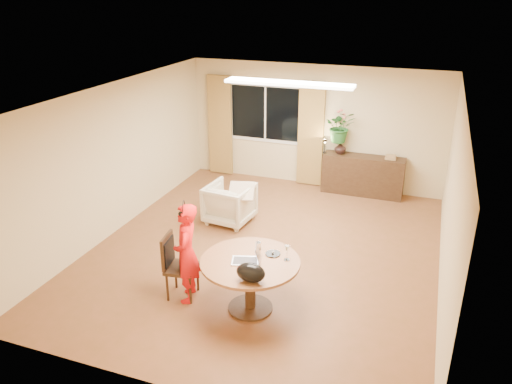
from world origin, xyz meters
TOP-DOWN VIEW (x-y plane):
  - floor at (0.00, 0.00)m, footprint 6.50×6.50m
  - ceiling at (0.00, 0.00)m, footprint 6.50×6.50m
  - wall_back at (0.00, 3.25)m, footprint 5.50×0.00m
  - wall_left at (-2.75, 0.00)m, footprint 0.00×6.50m
  - wall_right at (2.75, 0.00)m, footprint 0.00×6.50m
  - window at (-1.10, 3.23)m, footprint 1.70×0.03m
  - curtain_left at (-2.15, 3.15)m, footprint 0.55×0.08m
  - curtain_right at (-0.05, 3.15)m, footprint 0.55×0.08m
  - ceiling_panel at (0.00, 1.20)m, footprint 2.20×0.35m
  - dining_table at (0.34, -1.58)m, footprint 1.32×1.32m
  - dining_chair at (-0.67, -1.61)m, footprint 0.50×0.47m
  - child at (-0.57, -1.63)m, footprint 0.61×0.50m
  - laptop at (0.28, -1.62)m, footprint 0.43×0.35m
  - tumbler at (0.33, -1.26)m, footprint 0.08×0.08m
  - wine_glass at (0.78, -1.40)m, footprint 0.10×0.10m
  - pot_lid at (0.57, -1.32)m, footprint 0.24×0.24m
  - handbag at (0.52, -2.04)m, footprint 0.42×0.33m
  - armchair at (-0.97, 0.84)m, footprint 0.87×0.89m
  - throw at (-0.71, 0.78)m, footprint 0.58×0.65m
  - sideboard at (1.13, 3.01)m, footprint 1.66×0.41m
  - vase at (0.62, 3.01)m, footprint 0.24×0.24m
  - bouquet at (0.59, 3.01)m, footprint 0.72×0.67m
  - book_stack at (1.66, 3.01)m, footprint 0.24×0.19m
  - desk_lamp at (0.31, 2.96)m, footprint 0.15×0.15m

SIDE VIEW (x-z plane):
  - floor at x=0.00m, z-range 0.00..0.00m
  - armchair at x=-0.97m, z-range 0.00..0.74m
  - sideboard at x=1.13m, z-range 0.00..0.83m
  - dining_chair at x=-0.67m, z-range 0.00..0.94m
  - dining_table at x=0.34m, z-range 0.22..0.97m
  - child at x=-0.57m, z-range 0.00..1.44m
  - throw at x=-0.71m, z-range 0.74..0.77m
  - pot_lid at x=0.57m, z-range 0.75..0.79m
  - tumbler at x=0.33m, z-range 0.75..0.86m
  - wine_glass at x=0.78m, z-range 0.75..0.97m
  - handbag at x=0.52m, z-range 0.75..1.00m
  - laptop at x=0.28m, z-range 0.75..1.00m
  - book_stack at x=1.66m, z-range 0.83..0.92m
  - vase at x=0.62m, z-range 0.83..1.08m
  - desk_lamp at x=0.31m, z-range 0.83..1.15m
  - curtain_left at x=-2.15m, z-range 0.02..2.27m
  - curtain_right at x=-0.05m, z-range 0.02..2.27m
  - wall_back at x=0.00m, z-range -1.45..4.05m
  - wall_left at x=-2.75m, z-range -1.95..4.55m
  - wall_right at x=2.75m, z-range -1.95..4.55m
  - bouquet at x=0.59m, z-range 1.08..1.74m
  - window at x=-1.10m, z-range 0.85..2.15m
  - ceiling_panel at x=0.00m, z-range 2.54..2.59m
  - ceiling at x=0.00m, z-range 2.60..2.60m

